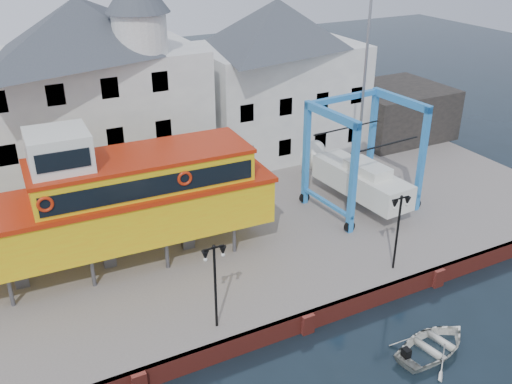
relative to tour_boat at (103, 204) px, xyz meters
name	(u,v)px	position (x,y,z in m)	size (l,w,h in m)	color
ground	(306,332)	(6.93, -8.25, -4.61)	(140.00, 140.00, 0.00)	black
hardstanding	(212,221)	(6.93, 2.75, -4.11)	(44.00, 22.00, 1.00)	slate
quay_wall	(306,322)	(6.93, -8.15, -4.11)	(44.00, 0.47, 1.00)	maroon
building_white_main	(90,93)	(2.06, 10.14, 2.74)	(14.00, 8.30, 14.00)	silver
building_white_right	(277,77)	(15.93, 10.74, 1.99)	(12.00, 8.00, 11.20)	silver
shed_dark	(394,111)	(25.93, 8.75, -1.61)	(8.00, 7.00, 4.00)	black
lamp_post_left	(215,266)	(2.93, -7.05, -0.43)	(1.12, 0.32, 4.20)	black
lamp_post_right	(400,214)	(12.93, -7.05, -0.43)	(1.12, 0.32, 4.20)	black
tour_boat	(103,204)	(0.00, 0.00, 0.00)	(17.72, 4.90, 7.65)	#59595E
travel_lift	(353,170)	(15.58, 0.24, -1.46)	(6.32, 8.63, 12.84)	#2474BC
motorboat_b	(433,351)	(11.24, -11.97, -4.61)	(2.86, 4.01, 0.83)	silver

